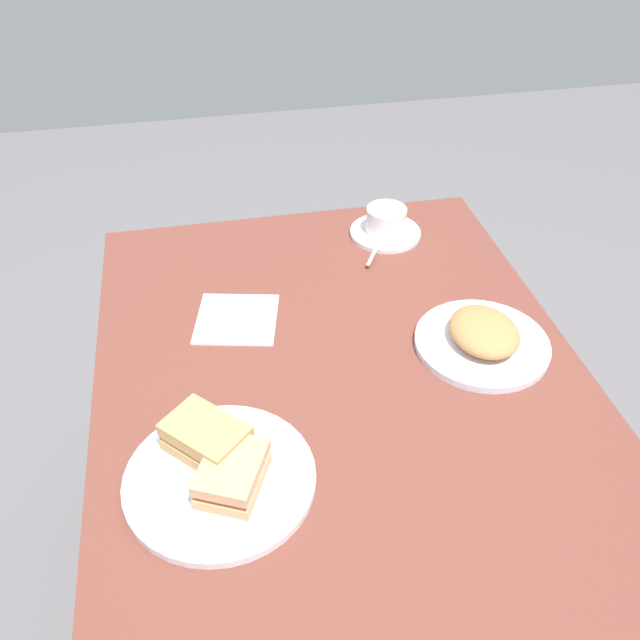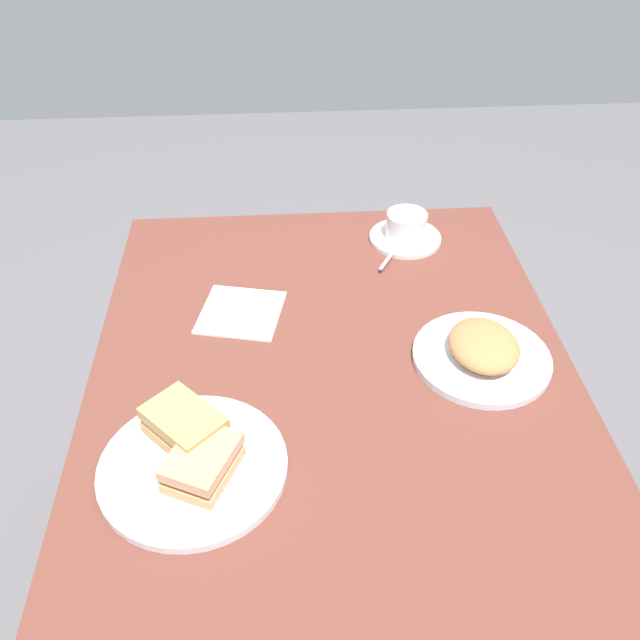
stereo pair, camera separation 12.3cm
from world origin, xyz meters
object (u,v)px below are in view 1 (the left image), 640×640
coffee_cup (386,219)px  side_plate (482,344)px  napkin (237,319)px  spoon (376,248)px  sandwich_plate (220,479)px  coffee_saucer (385,233)px  sandwich_front (232,473)px  dining_table (341,418)px  sandwich_back (206,438)px

coffee_cup → side_plate: 0.41m
napkin → spoon: bearing=-62.3°
coffee_cup → sandwich_plate: bearing=145.3°
coffee_saucer → napkin: (-0.24, 0.36, -0.00)m
sandwich_front → side_plate: (0.22, -0.47, -0.03)m
sandwich_plate → napkin: (0.37, -0.06, -0.01)m
sandwich_plate → napkin: 0.38m
sandwich_front → spoon: sandwich_front is taller
dining_table → sandwich_plate: (-0.19, 0.23, 0.13)m
sandwich_back → spoon: (0.49, -0.39, -0.03)m
sandwich_plate → spoon: size_ratio=3.10×
side_plate → coffee_cup: bearing=9.6°
coffee_saucer → coffee_cup: (0.00, -0.00, 0.03)m
sandwich_plate → coffee_saucer: sandwich_plate is taller
sandwich_front → side_plate: sandwich_front is taller
sandwich_front → spoon: 0.66m
sandwich_back → spoon: bearing=-39.0°
napkin → coffee_cup: bearing=-56.5°
sandwich_back → napkin: 0.33m
coffee_saucer → coffee_cup: bearing=-19.9°
sandwich_plate → coffee_cup: 0.74m
dining_table → coffee_saucer: coffee_saucer is taller
sandwich_back → coffee_cup: size_ratio=1.28×
coffee_saucer → napkin: size_ratio=1.05×
spoon → side_plate: 0.35m
sandwich_back → coffee_saucer: bearing=-38.0°
coffee_saucer → coffee_cup: 0.04m
coffee_cup → napkin: bearing=123.5°
napkin → sandwich_plate: bearing=170.4°
coffee_cup → side_plate: bearing=-170.4°
sandwich_back → side_plate: size_ratio=0.59×
dining_table → side_plate: 0.29m
sandwich_back → dining_table: bearing=-59.7°
spoon → sandwich_back: bearing=141.0°
spoon → dining_table: bearing=156.0°
dining_table → coffee_saucer: 0.47m
coffee_cup → spoon: bearing=150.0°
sandwich_back → napkin: size_ratio=0.95×
coffee_saucer → sandwich_back: bearing=142.0°
coffee_saucer → napkin: bearing=123.3°
sandwich_front → coffee_saucer: 0.74m
side_plate → sandwich_plate: bearing=113.0°
sandwich_back → spoon: 0.63m
sandwich_plate → napkin: sandwich_plate is taller
spoon → side_plate: spoon is taller
sandwich_back → napkin: (0.32, -0.08, -0.04)m
coffee_saucer → side_plate: side_plate is taller
side_plate → napkin: 0.46m
side_plate → napkin: (0.16, 0.43, -0.01)m
coffee_saucer → spoon: size_ratio=1.73×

